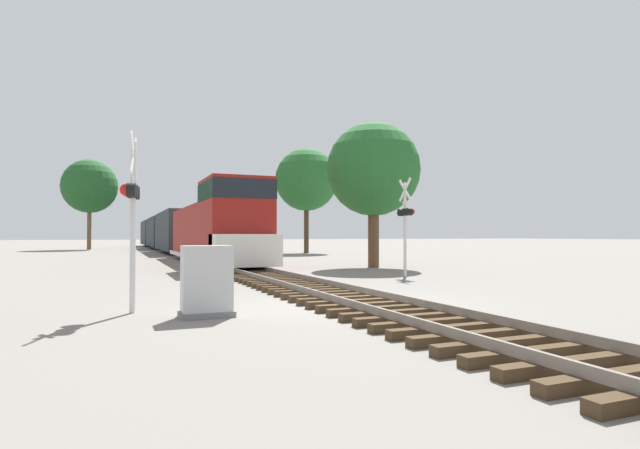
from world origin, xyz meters
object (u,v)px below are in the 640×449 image
Objects in this scene: crossing_signal_far at (406,217)px; tree_mid_background at (306,180)px; relay_cabinet at (207,282)px; freight_train at (170,232)px; tree_deep_background at (90,186)px; tree_far_right at (373,170)px; crossing_signal_near at (132,201)px.

crossing_signal_far is 27.90m from tree_mid_background.
crossing_signal_far reaches higher than relay_cabinet.
freight_train is at bearing 11.22° from crossing_signal_far.
tree_mid_background is at bearing 66.02° from relay_cabinet.
crossing_signal_far is at bearing 37.54° from relay_cabinet.
relay_cabinet is at bearing 129.96° from crossing_signal_far.
freight_train reaches higher than crossing_signal_far.
freight_train is 14.79m from tree_deep_background.
tree_mid_background reaches higher than tree_far_right.
crossing_signal_near is 53.36m from tree_deep_background.
relay_cabinet is at bearing 59.20° from crossing_signal_near.
crossing_signal_near is 36.96m from tree_mid_background.
crossing_signal_near is 12.08m from crossing_signal_far.
freight_train is 15.53m from tree_mid_background.
freight_train is 45.69× the size of relay_cabinet.
relay_cabinet is 0.15× the size of tree_mid_background.
tree_deep_background reaches higher than tree_mid_background.
tree_far_right is at bearing -13.44° from crossing_signal_far.
relay_cabinet is 37.63m from tree_mid_background.
freight_train is 16.72× the size of crossing_signal_far.
relay_cabinet is 0.14× the size of tree_deep_background.
tree_far_right is at bearing 49.74° from relay_cabinet.
relay_cabinet is at bearing -130.26° from tree_far_right.
tree_far_right is at bearing -101.55° from tree_mid_background.
tree_mid_background is at bearing -10.06° from crossing_signal_far.
tree_deep_background is at bearing 125.92° from freight_train.
crossing_signal_far is 0.40× the size of tree_mid_background.
tree_far_right is 21.73m from tree_mid_background.
crossing_signal_far is (5.58, -36.02, 0.45)m from freight_train.
crossing_signal_near is 0.97× the size of crossing_signal_far.
tree_mid_background reaches higher than freight_train.
crossing_signal_far is at bearing 127.26° from crossing_signal_near.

